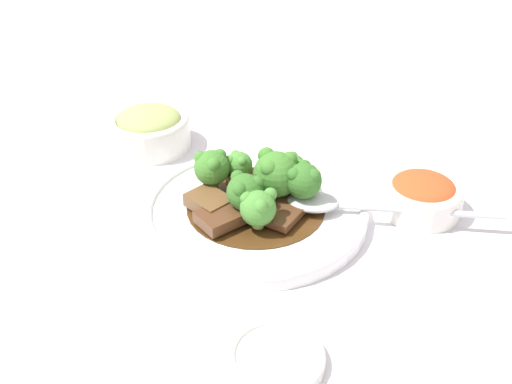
% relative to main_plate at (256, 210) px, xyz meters
% --- Properties ---
extents(ground_plane, '(4.00, 4.00, 0.00)m').
position_rel_main_plate_xyz_m(ground_plane, '(0.00, 0.00, -0.01)').
color(ground_plane, silver).
extents(main_plate, '(0.25, 0.25, 0.02)m').
position_rel_main_plate_xyz_m(main_plate, '(0.00, 0.00, 0.00)').
color(main_plate, white).
rests_on(main_plate, ground_plane).
extents(beef_strip_0, '(0.04, 0.06, 0.01)m').
position_rel_main_plate_xyz_m(beef_strip_0, '(0.01, -0.02, 0.02)').
color(beef_strip_0, brown).
rests_on(beef_strip_0, main_plate).
extents(beef_strip_1, '(0.06, 0.06, 0.01)m').
position_rel_main_plate_xyz_m(beef_strip_1, '(-0.02, 0.04, 0.01)').
color(beef_strip_1, '#56331E').
rests_on(beef_strip_1, main_plate).
extents(beef_strip_2, '(0.06, 0.05, 0.01)m').
position_rel_main_plate_xyz_m(beef_strip_2, '(0.05, 0.02, 0.02)').
color(beef_strip_2, '#56331E').
rests_on(beef_strip_2, main_plate).
extents(beef_strip_3, '(0.06, 0.04, 0.02)m').
position_rel_main_plate_xyz_m(beef_strip_3, '(-0.02, -0.03, 0.02)').
color(beef_strip_3, brown).
rests_on(beef_strip_3, main_plate).
extents(beef_strip_4, '(0.05, 0.06, 0.02)m').
position_rel_main_plate_xyz_m(beef_strip_4, '(0.05, -0.01, 0.02)').
color(beef_strip_4, brown).
rests_on(beef_strip_4, main_plate).
extents(broccoli_floret_0, '(0.04, 0.04, 0.04)m').
position_rel_main_plate_xyz_m(broccoli_floret_0, '(-0.05, -0.01, 0.04)').
color(broccoli_floret_0, '#7FA84C').
rests_on(broccoli_floret_0, main_plate).
extents(broccoli_floret_1, '(0.04, 0.04, 0.05)m').
position_rel_main_plate_xyz_m(broccoli_floret_1, '(0.02, 0.01, 0.04)').
color(broccoli_floret_1, '#7FA84C').
rests_on(broccoli_floret_1, main_plate).
extents(broccoli_floret_2, '(0.04, 0.04, 0.05)m').
position_rel_main_plate_xyz_m(broccoli_floret_2, '(0.03, -0.05, 0.04)').
color(broccoli_floret_2, '#8EB756').
rests_on(broccoli_floret_2, main_plate).
extents(broccoli_floret_3, '(0.03, 0.03, 0.04)m').
position_rel_main_plate_xyz_m(broccoli_floret_3, '(0.00, -0.05, 0.03)').
color(broccoli_floret_3, '#8EB756').
rests_on(broccoli_floret_3, main_plate).
extents(broccoli_floret_4, '(0.05, 0.05, 0.06)m').
position_rel_main_plate_xyz_m(broccoli_floret_4, '(-0.02, -0.00, 0.04)').
color(broccoli_floret_4, '#7FA84C').
rests_on(broccoli_floret_4, main_plate).
extents(broccoli_floret_5, '(0.04, 0.04, 0.04)m').
position_rel_main_plate_xyz_m(broccoli_floret_5, '(0.02, 0.04, 0.03)').
color(broccoli_floret_5, '#8EB756').
rests_on(broccoli_floret_5, main_plate).
extents(broccoli_floret_6, '(0.04, 0.04, 0.05)m').
position_rel_main_plate_xyz_m(broccoli_floret_6, '(-0.05, 0.02, 0.04)').
color(broccoli_floret_6, '#7FA84C').
rests_on(broccoli_floret_6, main_plate).
extents(serving_spoon, '(0.22, 0.14, 0.01)m').
position_rel_main_plate_xyz_m(serving_spoon, '(-0.08, 0.05, 0.02)').
color(serving_spoon, silver).
rests_on(serving_spoon, main_plate).
extents(side_bowl_kimchi, '(0.09, 0.09, 0.04)m').
position_rel_main_plate_xyz_m(side_bowl_kimchi, '(-0.18, 0.07, 0.01)').
color(side_bowl_kimchi, white).
rests_on(side_bowl_kimchi, ground_plane).
extents(side_bowl_appetizer, '(0.11, 0.11, 0.06)m').
position_rel_main_plate_xyz_m(side_bowl_appetizer, '(0.06, -0.21, 0.02)').
color(side_bowl_appetizer, white).
rests_on(side_bowl_appetizer, ground_plane).
extents(sauce_dish, '(0.08, 0.08, 0.01)m').
position_rel_main_plate_xyz_m(sauce_dish, '(0.07, 0.20, -0.00)').
color(sauce_dish, white).
rests_on(sauce_dish, ground_plane).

